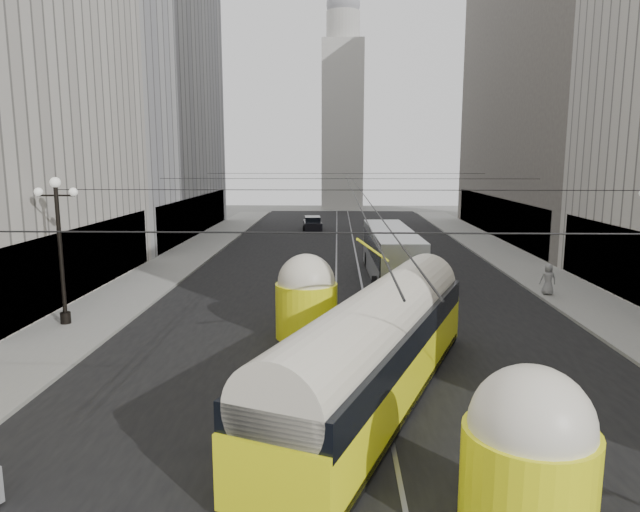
{
  "coord_description": "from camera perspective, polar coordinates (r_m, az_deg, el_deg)",
  "views": [
    {
      "loc": [
        -0.71,
        -5.82,
        7.26
      ],
      "look_at": [
        -1.38,
        16.28,
        3.5
      ],
      "focal_mm": 32.0,
      "sensor_mm": 36.0,
      "label": 1
    }
  ],
  "objects": [
    {
      "name": "pedestrian_sidewalk_right",
      "position": [
        32.56,
        21.85,
        -2.16
      ],
      "size": [
        0.85,
        0.55,
        1.67
      ],
      "primitive_type": "imported",
      "rotation": [
        0.0,
        0.0,
        3.08
      ],
      "color": "gray",
      "rests_on": "sidewalk_right"
    },
    {
      "name": "city_bus",
      "position": [
        35.03,
        7.12,
        0.38
      ],
      "size": [
        2.82,
        12.01,
        3.04
      ],
      "color": "#ADB1B2",
      "rests_on": "ground"
    },
    {
      "name": "rail_left",
      "position": [
        39.0,
        1.64,
        -1.08
      ],
      "size": [
        0.12,
        85.0,
        0.04
      ],
      "primitive_type": "cube",
      "color": "gray",
      "rests_on": "ground"
    },
    {
      "name": "rail_right",
      "position": [
        39.02,
        3.85,
        -1.09
      ],
      "size": [
        0.12,
        85.0,
        0.04
      ],
      "primitive_type": "cube",
      "color": "gray",
      "rests_on": "ground"
    },
    {
      "name": "sedan_dark_far",
      "position": [
        59.64,
        -0.75,
        3.26
      ],
      "size": [
        2.18,
        4.49,
        1.37
      ],
      "color": "black",
      "rests_on": "ground"
    },
    {
      "name": "sedan_white_far",
      "position": [
        48.37,
        6.82,
        1.74
      ],
      "size": [
        2.07,
        4.7,
        1.46
      ],
      "color": "silver",
      "rests_on": "ground"
    },
    {
      "name": "building_right_far",
      "position": [
        58.37,
        23.68,
        17.79
      ],
      "size": [
        12.6,
        32.6,
        32.6
      ],
      "color": "#514C47",
      "rests_on": "ground"
    },
    {
      "name": "sidewalk_left",
      "position": [
        43.91,
        -13.19,
        -0.03
      ],
      "size": [
        4.0,
        72.0,
        0.15
      ],
      "primitive_type": "cube",
      "color": "gray",
      "rests_on": "ground"
    },
    {
      "name": "catenary",
      "position": [
        37.34,
        3.03,
        7.52
      ],
      "size": [
        25.0,
        72.0,
        0.23
      ],
      "color": "black",
      "rests_on": "ground"
    },
    {
      "name": "lamppost_left_mid",
      "position": [
        26.85,
        -24.58,
        1.25
      ],
      "size": [
        1.86,
        0.44,
        6.37
      ],
      "color": "black",
      "rests_on": "sidewalk_left"
    },
    {
      "name": "streetcar",
      "position": [
        17.36,
        5.7,
        -9.0
      ],
      "size": [
        7.46,
        15.12,
        3.52
      ],
      "color": "#FCFF16",
      "rests_on": "ground"
    },
    {
      "name": "road",
      "position": [
        39.0,
        2.74,
        -1.09
      ],
      "size": [
        20.0,
        85.0,
        0.02
      ],
      "primitive_type": "cube",
      "color": "black",
      "rests_on": "ground"
    },
    {
      "name": "building_left_far",
      "position": [
        57.6,
        -18.61,
        16.2
      ],
      "size": [
        12.6,
        28.6,
        28.6
      ],
      "color": "#999999",
      "rests_on": "ground"
    },
    {
      "name": "sidewalk_right",
      "position": [
        44.29,
        18.38,
        -0.18
      ],
      "size": [
        4.0,
        72.0,
        0.15
      ],
      "primitive_type": "cube",
      "color": "gray",
      "rests_on": "ground"
    },
    {
      "name": "distant_tower",
      "position": [
        86.16,
        2.27,
        14.78
      ],
      "size": [
        6.0,
        6.0,
        31.36
      ],
      "color": "#B2AFA8",
      "rests_on": "ground"
    }
  ]
}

